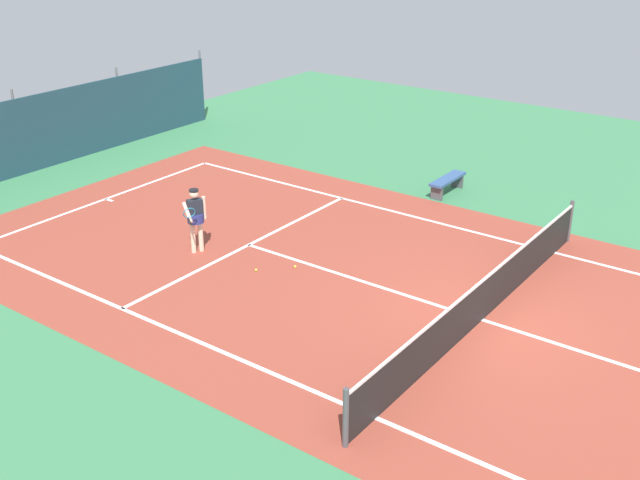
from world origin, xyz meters
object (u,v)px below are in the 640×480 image
tennis_player (195,216)px  tennis_ball_midcourt (256,270)px  tennis_net (484,298)px  courtside_bench (448,181)px  tennis_ball_near_player (295,267)px

tennis_player → tennis_ball_midcourt: tennis_player is taller
tennis_net → tennis_player: bearing=98.3°
tennis_player → tennis_net: bearing=124.6°
tennis_net → courtside_bench: (6.31, 4.12, -0.14)m
courtside_bench → tennis_player: bearing=157.6°
tennis_net → tennis_ball_near_player: 4.69m
tennis_net → tennis_ball_near_player: tennis_net is taller
tennis_ball_midcourt → courtside_bench: size_ratio=0.04×
courtside_bench → tennis_ball_near_player: bearing=175.4°
tennis_ball_near_player → tennis_ball_midcourt: same height
tennis_net → tennis_ball_midcourt: 5.40m
tennis_net → tennis_ball_midcourt: bearing=100.9°
tennis_ball_midcourt → tennis_ball_near_player: bearing=-42.7°
tennis_player → tennis_ball_near_player: 2.76m
tennis_player → tennis_ball_midcourt: size_ratio=24.85×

